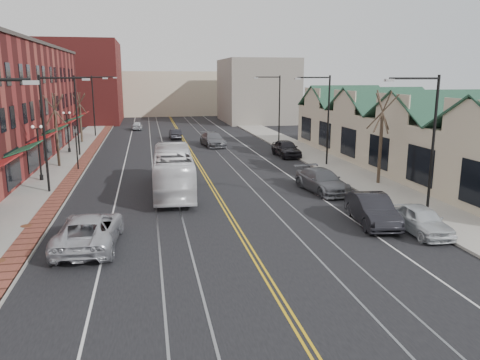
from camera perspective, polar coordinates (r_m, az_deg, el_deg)
name	(u,v)px	position (r m, az deg, el deg)	size (l,w,h in m)	color
ground	(263,271)	(20.18, 2.80, -11.05)	(160.00, 160.00, 0.00)	black
sidewalk_left	(53,180)	(39.47, -21.86, -0.05)	(4.00, 120.00, 0.15)	gray
sidewalk_right	(340,169)	(42.14, 12.12, 1.34)	(4.00, 120.00, 0.15)	gray
building_right	(404,142)	(44.50, 19.39, 4.39)	(8.00, 36.00, 4.60)	beige
backdrop_left	(79,82)	(88.67, -19.03, 11.20)	(14.00, 18.00, 14.00)	maroon
backdrop_mid	(167,93)	(103.08, -8.85, 10.43)	(22.00, 14.00, 9.00)	beige
backdrop_right	(257,91)	(85.23, 2.07, 10.83)	(12.00, 16.00, 11.00)	slate
streetlight_l_1	(50,122)	(34.67, -22.14, 6.60)	(3.33, 0.25, 8.00)	black
streetlight_l_2	(81,107)	(50.44, -18.83, 8.44)	(3.33, 0.25, 8.00)	black
streetlight_l_3	(97,99)	(66.31, -17.08, 9.39)	(3.33, 0.25, 8.00)	black
streetlight_r_0	(427,131)	(28.72, 21.84, 5.57)	(3.33, 0.25, 8.00)	black
streetlight_r_1	(324,111)	(42.97, 10.18, 8.30)	(3.33, 0.25, 8.00)	black
streetlight_r_2	(276,102)	(58.14, 4.40, 9.52)	(3.33, 0.25, 8.00)	black
lamppost_l_2	(39,154)	(39.25, -23.26, 2.93)	(0.84, 0.28, 4.27)	black
lamppost_l_3	(68,133)	(52.90, -20.23, 5.42)	(0.84, 0.28, 4.27)	black
tree_left_near	(56,129)	(44.87, -21.50, 5.86)	(1.78, 1.37, 6.48)	#382B21
tree_left_far	(80,116)	(60.64, -18.89, 7.36)	(1.66, 1.28, 6.02)	#382B21
tree_right_mid	(381,136)	(36.45, 16.82, 5.21)	(1.90, 1.46, 6.93)	#382B21
manhole_far	(26,226)	(27.91, -24.61, -5.10)	(0.60, 0.60, 0.02)	#592D19
traffic_signal	(76,144)	(42.74, -19.32, 4.16)	(0.18, 0.15, 3.80)	black
transit_bus	(173,171)	(33.32, -8.14, 1.13)	(2.60, 11.10, 3.09)	white
parked_suv	(89,230)	(23.71, -17.92, -5.87)	(2.74, 5.95, 1.65)	#B9BAC1
parked_car_a	(422,220)	(26.23, 21.27, -4.57)	(1.74, 4.32, 1.47)	silver
parked_car_b	(372,210)	(26.97, 15.81, -3.50)	(1.77, 5.07, 1.67)	black
parked_car_c	(322,181)	(33.73, 9.98, -0.09)	(2.23, 5.48, 1.59)	slate
parked_car_d	(286,148)	(48.07, 5.65, 3.86)	(2.01, 5.00, 1.70)	black
distant_car_left	(175,134)	(61.98, -7.91, 5.57)	(1.39, 3.99, 1.31)	black
distant_car_right	(213,139)	(55.08, -3.33, 4.96)	(2.25, 5.54, 1.61)	slate
distant_car_far	(137,126)	(73.70, -12.44, 6.50)	(1.57, 3.89, 1.33)	#B6B9BE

